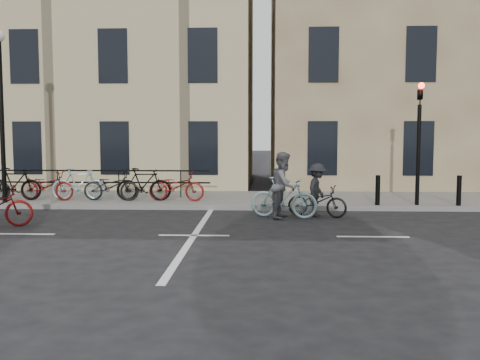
{
  "coord_description": "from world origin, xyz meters",
  "views": [
    {
      "loc": [
        1.53,
        -11.84,
        2.3
      ],
      "look_at": [
        0.96,
        1.88,
        1.1
      ],
      "focal_mm": 40.0,
      "sensor_mm": 36.0,
      "label": 1
    }
  ],
  "objects_px": {
    "traffic_light": "(419,128)",
    "cyclist_dark": "(317,196)",
    "cyclist_grey": "(284,192)",
    "lamp_post": "(1,95)"
  },
  "relations": [
    {
      "from": "traffic_light",
      "to": "cyclist_dark",
      "type": "bearing_deg",
      "value": -155.09
    },
    {
      "from": "traffic_light",
      "to": "cyclist_grey",
      "type": "xyz_separation_m",
      "value": [
        -4.08,
        -1.75,
        -1.72
      ]
    },
    {
      "from": "lamp_post",
      "to": "cyclist_dark",
      "type": "distance_m",
      "value": 10.1
    },
    {
      "from": "traffic_light",
      "to": "cyclist_grey",
      "type": "bearing_deg",
      "value": -156.78
    },
    {
      "from": "lamp_post",
      "to": "cyclist_grey",
      "type": "relative_size",
      "value": 2.73
    },
    {
      "from": "traffic_light",
      "to": "cyclist_dark",
      "type": "distance_m",
      "value": 3.94
    },
    {
      "from": "cyclist_grey",
      "to": "traffic_light",
      "type": "bearing_deg",
      "value": -49.44
    },
    {
      "from": "cyclist_dark",
      "to": "lamp_post",
      "type": "bearing_deg",
      "value": 101.55
    },
    {
      "from": "lamp_post",
      "to": "cyclist_dark",
      "type": "xyz_separation_m",
      "value": [
        9.55,
        -1.52,
        -2.91
      ]
    },
    {
      "from": "traffic_light",
      "to": "cyclist_grey",
      "type": "distance_m",
      "value": 4.77
    }
  ]
}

